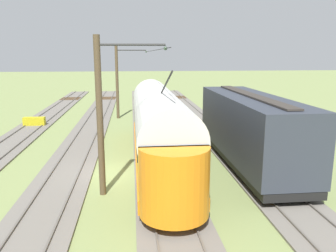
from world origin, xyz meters
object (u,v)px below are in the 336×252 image
(vintage_streetcar, at_px, (158,125))
(boxcar_adjacent, at_px, (250,128))
(track_end_bumper, at_px, (34,122))
(catenary_pole_mid_near, at_px, (102,114))
(catenary_pole_foreground, at_px, (118,81))

(vintage_streetcar, xyz_separation_m, boxcar_adjacent, (-4.98, 1.01, -0.09))
(vintage_streetcar, distance_m, track_end_bumper, 15.12)
(vintage_streetcar, bearing_deg, track_end_bumper, -48.46)
(boxcar_adjacent, xyz_separation_m, catenary_pole_mid_near, (7.72, 3.15, 1.48))
(track_end_bumper, bearing_deg, catenary_pole_mid_near, 115.10)
(catenary_pole_mid_near, bearing_deg, catenary_pole_foreground, -90.00)
(track_end_bumper, bearing_deg, catenary_pole_foreground, -157.10)
(vintage_streetcar, relative_size, boxcar_adjacent, 1.52)
(catenary_pole_mid_near, height_order, track_end_bumper, catenary_pole_mid_near)
(catenary_pole_mid_near, bearing_deg, track_end_bumper, -64.90)
(catenary_pole_foreground, xyz_separation_m, track_end_bumper, (7.21, 3.05, -3.24))
(catenary_pole_foreground, height_order, catenary_pole_mid_near, same)
(vintage_streetcar, bearing_deg, catenary_pole_foreground, -79.13)
(catenary_pole_mid_near, distance_m, track_end_bumper, 17.30)
(catenary_pole_foreground, bearing_deg, track_end_bumper, 22.90)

